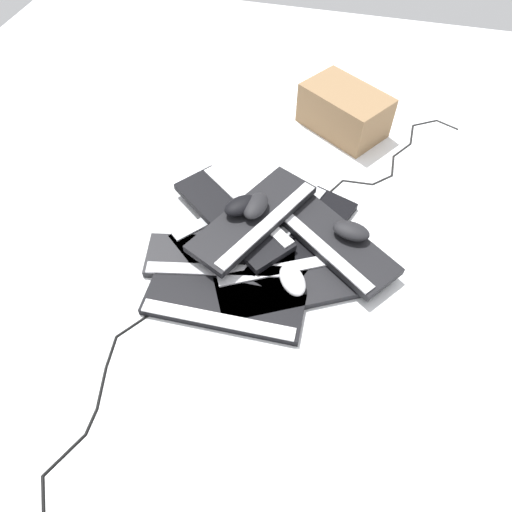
% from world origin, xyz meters
% --- Properties ---
extents(ground_plane, '(3.20, 3.20, 0.00)m').
position_xyz_m(ground_plane, '(0.00, 0.00, 0.00)').
color(ground_plane, white).
extents(keyboard_0, '(0.46, 0.24, 0.03)m').
position_xyz_m(keyboard_0, '(0.14, 0.07, 0.01)').
color(keyboard_0, '#232326').
rests_on(keyboard_0, ground).
extents(keyboard_1, '(0.44, 0.16, 0.03)m').
position_xyz_m(keyboard_1, '(0.08, 0.23, 0.01)').
color(keyboard_1, black).
rests_on(keyboard_1, ground).
extents(keyboard_2, '(0.46, 0.34, 0.03)m').
position_xyz_m(keyboard_2, '(-0.09, 0.11, 0.01)').
color(keyboard_2, black).
rests_on(keyboard_2, ground).
extents(keyboard_3, '(0.29, 0.46, 0.03)m').
position_xyz_m(keyboard_3, '(-0.08, -0.06, 0.01)').
color(keyboard_3, black).
rests_on(keyboard_3, ground).
extents(keyboard_4, '(0.40, 0.43, 0.03)m').
position_xyz_m(keyboard_4, '(0.12, -0.09, 0.01)').
color(keyboard_4, '#232326').
rests_on(keyboard_4, ground).
extents(keyboard_5, '(0.44, 0.39, 0.03)m').
position_xyz_m(keyboard_5, '(-0.16, -0.06, 0.04)').
color(keyboard_5, black).
rests_on(keyboard_5, keyboard_3).
extents(keyboard_6, '(0.44, 0.39, 0.03)m').
position_xyz_m(keyboard_6, '(0.14, -0.08, 0.04)').
color(keyboard_6, black).
rests_on(keyboard_6, keyboard_4).
extents(keyboard_7, '(0.33, 0.46, 0.03)m').
position_xyz_m(keyboard_7, '(0.07, -0.06, 0.07)').
color(keyboard_7, black).
rests_on(keyboard_7, keyboard_6).
extents(mouse_0, '(0.12, 0.13, 0.04)m').
position_xyz_m(mouse_0, '(0.11, -0.06, 0.11)').
color(mouse_0, black).
rests_on(mouse_0, keyboard_7).
extents(mouse_1, '(0.12, 0.08, 0.04)m').
position_xyz_m(mouse_1, '(-0.22, -0.07, 0.08)').
color(mouse_1, black).
rests_on(mouse_1, keyboard_5).
extents(mouse_2, '(0.08, 0.12, 0.04)m').
position_xyz_m(mouse_2, '(0.07, -0.07, 0.11)').
color(mouse_2, black).
rests_on(mouse_2, keyboard_7).
extents(mouse_3, '(0.12, 0.13, 0.04)m').
position_xyz_m(mouse_3, '(-0.09, 0.12, 0.05)').
color(mouse_3, silver).
rests_on(mouse_3, keyboard_2).
extents(cable_0, '(0.33, 0.90, 0.01)m').
position_xyz_m(cable_0, '(0.25, 0.78, 0.00)').
color(cable_0, black).
rests_on(cable_0, ground).
extents(cable_1, '(0.61, 0.53, 0.01)m').
position_xyz_m(cable_1, '(-0.29, -0.50, 0.00)').
color(cable_1, black).
rests_on(cable_1, ground).
extents(cardboard_box, '(0.36, 0.33, 0.16)m').
position_xyz_m(cardboard_box, '(-0.12, -0.65, 0.08)').
color(cardboard_box, olive).
rests_on(cardboard_box, ground).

